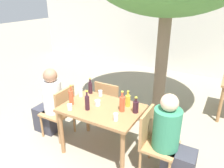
{
  "coord_description": "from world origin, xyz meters",
  "views": [
    {
      "loc": [
        1.46,
        -2.32,
        2.26
      ],
      "look_at": [
        0.0,
        0.3,
        1.01
      ],
      "focal_mm": 35.0,
      "sensor_mm": 36.0,
      "label": 1
    }
  ],
  "objects_px": {
    "wine_bottle_4": "(87,102)",
    "drinking_glass_4": "(98,103)",
    "soda_bottle_1": "(122,104)",
    "oil_cruet_3": "(128,100)",
    "person_seated_1": "(172,143)",
    "soda_bottle_2": "(71,97)",
    "drinking_glass_1": "(100,93)",
    "patio_chair_2": "(110,102)",
    "drinking_glass_0": "(81,93)",
    "patio_chair_0": "(61,110)",
    "wine_bottle_5": "(136,107)",
    "drinking_glass_3": "(116,117)",
    "wine_bottle_0": "(90,87)",
    "patio_chair_1": "(154,139)",
    "person_seated_0": "(50,105)",
    "drinking_glass_2": "(70,107)",
    "dining_table_front": "(102,114)"
  },
  "relations": [
    {
      "from": "patio_chair_0",
      "to": "patio_chair_2",
      "type": "height_order",
      "value": "same"
    },
    {
      "from": "dining_table_front",
      "to": "wine_bottle_5",
      "type": "xyz_separation_m",
      "value": [
        0.48,
        0.1,
        0.2
      ]
    },
    {
      "from": "wine_bottle_4",
      "to": "drinking_glass_4",
      "type": "distance_m",
      "value": 0.2
    },
    {
      "from": "patio_chair_0",
      "to": "patio_chair_2",
      "type": "bearing_deg",
      "value": 137.52
    },
    {
      "from": "wine_bottle_0",
      "to": "oil_cruet_3",
      "type": "bearing_deg",
      "value": -8.29
    },
    {
      "from": "wine_bottle_4",
      "to": "drinking_glass_2",
      "type": "bearing_deg",
      "value": -149.85
    },
    {
      "from": "soda_bottle_1",
      "to": "drinking_glass_2",
      "type": "relative_size",
      "value": 3.48
    },
    {
      "from": "patio_chair_2",
      "to": "drinking_glass_0",
      "type": "height_order",
      "value": "patio_chair_2"
    },
    {
      "from": "patio_chair_2",
      "to": "drinking_glass_1",
      "type": "bearing_deg",
      "value": 91.64
    },
    {
      "from": "soda_bottle_1",
      "to": "wine_bottle_4",
      "type": "relative_size",
      "value": 1.04
    },
    {
      "from": "drinking_glass_1",
      "to": "wine_bottle_4",
      "type": "bearing_deg",
      "value": -80.59
    },
    {
      "from": "person_seated_1",
      "to": "oil_cruet_3",
      "type": "bearing_deg",
      "value": 73.49
    },
    {
      "from": "patio_chair_1",
      "to": "person_seated_1",
      "type": "bearing_deg",
      "value": -90.0
    },
    {
      "from": "person_seated_0",
      "to": "oil_cruet_3",
      "type": "bearing_deg",
      "value": 99.09
    },
    {
      "from": "patio_chair_1",
      "to": "drinking_glass_3",
      "type": "relative_size",
      "value": 8.68
    },
    {
      "from": "wine_bottle_5",
      "to": "person_seated_1",
      "type": "bearing_deg",
      "value": -10.34
    },
    {
      "from": "person_seated_1",
      "to": "patio_chair_2",
      "type": "bearing_deg",
      "value": 63.6
    },
    {
      "from": "patio_chair_0",
      "to": "wine_bottle_4",
      "type": "bearing_deg",
      "value": 76.77
    },
    {
      "from": "wine_bottle_5",
      "to": "drinking_glass_3",
      "type": "distance_m",
      "value": 0.34
    },
    {
      "from": "wine_bottle_0",
      "to": "oil_cruet_3",
      "type": "xyz_separation_m",
      "value": [
        0.72,
        -0.1,
        -0.01
      ]
    },
    {
      "from": "soda_bottle_2",
      "to": "drinking_glass_3",
      "type": "distance_m",
      "value": 0.78
    },
    {
      "from": "person_seated_0",
      "to": "wine_bottle_5",
      "type": "distance_m",
      "value": 1.54
    },
    {
      "from": "soda_bottle_1",
      "to": "soda_bottle_2",
      "type": "distance_m",
      "value": 0.75
    },
    {
      "from": "oil_cruet_3",
      "to": "drinking_glass_4",
      "type": "relative_size",
      "value": 2.83
    },
    {
      "from": "wine_bottle_0",
      "to": "drinking_glass_1",
      "type": "bearing_deg",
      "value": -2.28
    },
    {
      "from": "wine_bottle_5",
      "to": "drinking_glass_4",
      "type": "height_order",
      "value": "wine_bottle_5"
    },
    {
      "from": "wine_bottle_0",
      "to": "patio_chair_1",
      "type": "bearing_deg",
      "value": -14.8
    },
    {
      "from": "patio_chair_2",
      "to": "person_seated_0",
      "type": "relative_size",
      "value": 0.75
    },
    {
      "from": "wine_bottle_4",
      "to": "drinking_glass_1",
      "type": "xyz_separation_m",
      "value": [
        -0.08,
        0.46,
        -0.07
      ]
    },
    {
      "from": "person_seated_0",
      "to": "soda_bottle_2",
      "type": "relative_size",
      "value": 3.9
    },
    {
      "from": "drinking_glass_3",
      "to": "drinking_glass_4",
      "type": "xyz_separation_m",
      "value": [
        -0.42,
        0.23,
        -0.01
      ]
    },
    {
      "from": "person_seated_0",
      "to": "wine_bottle_4",
      "type": "xyz_separation_m",
      "value": [
        0.89,
        -0.15,
        0.34
      ]
    },
    {
      "from": "soda_bottle_1",
      "to": "oil_cruet_3",
      "type": "xyz_separation_m",
      "value": [
        0.01,
        0.17,
        -0.03
      ]
    },
    {
      "from": "soda_bottle_2",
      "to": "drinking_glass_1",
      "type": "xyz_separation_m",
      "value": [
        0.22,
        0.45,
        -0.07
      ]
    },
    {
      "from": "person_seated_1",
      "to": "drinking_glass_4",
      "type": "bearing_deg",
      "value": 89.05
    },
    {
      "from": "drinking_glass_2",
      "to": "drinking_glass_4",
      "type": "distance_m",
      "value": 0.4
    },
    {
      "from": "person_seated_0",
      "to": "wine_bottle_5",
      "type": "xyz_separation_m",
      "value": [
        1.51,
        0.1,
        0.32
      ]
    },
    {
      "from": "patio_chair_0",
      "to": "wine_bottle_0",
      "type": "distance_m",
      "value": 0.61
    },
    {
      "from": "wine_bottle_4",
      "to": "drinking_glass_1",
      "type": "height_order",
      "value": "wine_bottle_4"
    },
    {
      "from": "person_seated_0",
      "to": "wine_bottle_0",
      "type": "height_order",
      "value": "person_seated_0"
    },
    {
      "from": "person_seated_0",
      "to": "drinking_glass_1",
      "type": "bearing_deg",
      "value": 110.86
    },
    {
      "from": "patio_chair_1",
      "to": "patio_chair_2",
      "type": "xyz_separation_m",
      "value": [
        -1.02,
        0.62,
        0.0
      ]
    },
    {
      "from": "soda_bottle_2",
      "to": "wine_bottle_4",
      "type": "height_order",
      "value": "soda_bottle_2"
    },
    {
      "from": "patio_chair_0",
      "to": "dining_table_front",
      "type": "bearing_deg",
      "value": 90.0
    },
    {
      "from": "person_seated_1",
      "to": "drinking_glass_1",
      "type": "relative_size",
      "value": 13.0
    },
    {
      "from": "patio_chair_2",
      "to": "drinking_glass_1",
      "type": "relative_size",
      "value": 9.79
    },
    {
      "from": "person_seated_1",
      "to": "drinking_glass_1",
      "type": "bearing_deg",
      "value": 75.98
    },
    {
      "from": "wine_bottle_4",
      "to": "drinking_glass_2",
      "type": "distance_m",
      "value": 0.25
    },
    {
      "from": "person_seated_1",
      "to": "soda_bottle_1",
      "type": "xyz_separation_m",
      "value": [
        -0.73,
        0.04,
        0.35
      ]
    },
    {
      "from": "person_seated_0",
      "to": "soda_bottle_1",
      "type": "distance_m",
      "value": 1.37
    }
  ]
}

